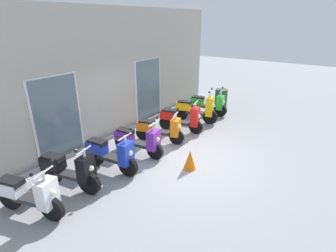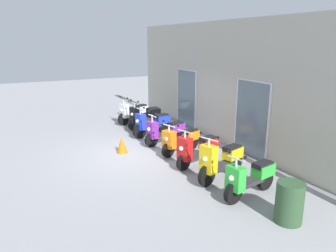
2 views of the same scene
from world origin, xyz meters
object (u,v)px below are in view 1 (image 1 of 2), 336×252
(scooter_black, at_px, (69,170))
(traffic_cone, at_px, (190,160))
(scooter_purple, at_px, (138,140))
(scooter_white, at_px, (29,194))
(scooter_green, at_px, (208,104))
(trash_bin, at_px, (221,99))
(scooter_blue, at_px, (111,154))
(scooter_red, at_px, (181,118))
(scooter_yellow, at_px, (197,109))
(scooter_orange, at_px, (160,129))

(scooter_black, relative_size, traffic_cone, 3.00)
(scooter_purple, bearing_deg, scooter_white, 179.46)
(scooter_green, distance_m, trash_bin, 1.16)
(scooter_blue, distance_m, scooter_red, 3.16)
(scooter_white, height_order, scooter_yellow, scooter_yellow)
(traffic_cone, bearing_deg, trash_bin, 17.10)
(scooter_blue, bearing_deg, traffic_cone, -51.76)
(scooter_orange, xyz_separation_m, scooter_red, (1.09, -0.10, 0.05))
(scooter_black, relative_size, scooter_orange, 1.02)
(scooter_white, distance_m, scooter_blue, 2.06)
(scooter_black, bearing_deg, scooter_purple, -3.58)
(scooter_orange, height_order, scooter_red, scooter_red)
(scooter_white, distance_m, scooter_black, 0.98)
(scooter_black, height_order, traffic_cone, scooter_black)
(scooter_orange, distance_m, scooter_yellow, 2.16)
(scooter_yellow, bearing_deg, scooter_red, -178.39)
(scooter_red, height_order, traffic_cone, scooter_red)
(scooter_white, height_order, trash_bin, scooter_white)
(scooter_white, xyz_separation_m, trash_bin, (8.44, -0.03, -0.07))
(scooter_black, bearing_deg, scooter_white, -173.94)
(scooter_white, xyz_separation_m, scooter_black, (0.97, 0.10, 0.01))
(scooter_orange, relative_size, trash_bin, 1.88)
(scooter_purple, height_order, scooter_red, scooter_red)
(scooter_orange, relative_size, scooter_red, 1.01)
(scooter_orange, bearing_deg, traffic_cone, -117.20)
(scooter_white, relative_size, scooter_green, 0.97)
(scooter_blue, xyz_separation_m, scooter_purple, (1.04, 0.02, -0.02))
(scooter_white, bearing_deg, traffic_cone, -26.18)
(scooter_green, height_order, trash_bin, scooter_green)
(scooter_purple, bearing_deg, scooter_yellow, -0.70)
(traffic_cone, bearing_deg, scooter_purple, 96.95)
(scooter_black, relative_size, scooter_green, 0.99)
(scooter_white, bearing_deg, scooter_red, -1.07)
(scooter_red, distance_m, scooter_yellow, 1.06)
(scooter_yellow, bearing_deg, scooter_blue, 179.79)
(scooter_orange, distance_m, trash_bin, 4.32)
(scooter_orange, height_order, trash_bin, scooter_orange)
(scooter_blue, xyz_separation_m, scooter_yellow, (4.22, -0.02, 0.04))
(traffic_cone, bearing_deg, scooter_orange, 62.80)
(traffic_cone, bearing_deg, scooter_red, 38.33)
(scooter_purple, xyz_separation_m, scooter_red, (2.12, -0.07, 0.04))
(scooter_white, distance_m, traffic_cone, 3.67)
(scooter_black, distance_m, traffic_cone, 2.90)
(scooter_purple, relative_size, trash_bin, 1.95)
(scooter_white, bearing_deg, scooter_black, 6.06)
(scooter_blue, relative_size, scooter_orange, 1.03)
(scooter_orange, bearing_deg, trash_bin, -0.39)
(scooter_yellow, distance_m, trash_bin, 2.17)
(scooter_green, bearing_deg, scooter_blue, -179.39)
(traffic_cone, relative_size, trash_bin, 0.64)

